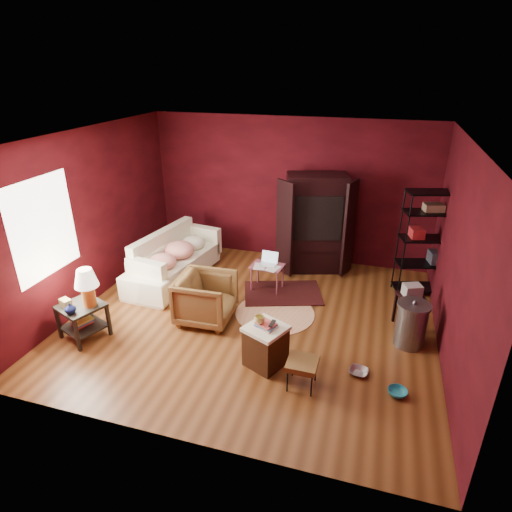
{
  "coord_description": "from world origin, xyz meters",
  "views": [
    {
      "loc": [
        1.7,
        -5.48,
        3.71
      ],
      "look_at": [
        0.0,
        0.2,
        1.0
      ],
      "focal_mm": 30.0,
      "sensor_mm": 36.0,
      "label": 1
    }
  ],
  "objects_px": {
    "side_table": "(84,297)",
    "wire_shelving": "(429,239)",
    "laptop_desk": "(267,268)",
    "hamper": "(266,345)",
    "armchair": "(206,296)",
    "tv_armoire": "(315,222)",
    "sofa": "(173,257)"
  },
  "relations": [
    {
      "from": "armchair",
      "to": "laptop_desk",
      "type": "height_order",
      "value": "armchair"
    },
    {
      "from": "hamper",
      "to": "tv_armoire",
      "type": "xyz_separation_m",
      "value": [
        0.11,
        3.06,
        0.66
      ]
    },
    {
      "from": "side_table",
      "to": "laptop_desk",
      "type": "bearing_deg",
      "value": 45.09
    },
    {
      "from": "hamper",
      "to": "armchair",
      "type": "bearing_deg",
      "value": 146.25
    },
    {
      "from": "laptop_desk",
      "to": "tv_armoire",
      "type": "relative_size",
      "value": 0.36
    },
    {
      "from": "hamper",
      "to": "laptop_desk",
      "type": "bearing_deg",
      "value": 104.6
    },
    {
      "from": "side_table",
      "to": "tv_armoire",
      "type": "height_order",
      "value": "tv_armoire"
    },
    {
      "from": "laptop_desk",
      "to": "tv_armoire",
      "type": "height_order",
      "value": "tv_armoire"
    },
    {
      "from": "armchair",
      "to": "tv_armoire",
      "type": "relative_size",
      "value": 0.45
    },
    {
      "from": "wire_shelving",
      "to": "armchair",
      "type": "bearing_deg",
      "value": -165.41
    },
    {
      "from": "wire_shelving",
      "to": "hamper",
      "type": "bearing_deg",
      "value": -143.39
    },
    {
      "from": "laptop_desk",
      "to": "wire_shelving",
      "type": "relative_size",
      "value": 0.37
    },
    {
      "from": "side_table",
      "to": "wire_shelving",
      "type": "relative_size",
      "value": 0.6
    },
    {
      "from": "side_table",
      "to": "hamper",
      "type": "distance_m",
      "value": 2.67
    },
    {
      "from": "side_table",
      "to": "laptop_desk",
      "type": "xyz_separation_m",
      "value": [
        2.12,
        2.13,
        -0.24
      ]
    },
    {
      "from": "side_table",
      "to": "laptop_desk",
      "type": "distance_m",
      "value": 3.01
    },
    {
      "from": "tv_armoire",
      "to": "armchair",
      "type": "bearing_deg",
      "value": -136.02
    },
    {
      "from": "hamper",
      "to": "tv_armoire",
      "type": "distance_m",
      "value": 3.13
    },
    {
      "from": "laptop_desk",
      "to": "hamper",
      "type": "bearing_deg",
      "value": -70.54
    },
    {
      "from": "wire_shelving",
      "to": "side_table",
      "type": "bearing_deg",
      "value": -164.93
    },
    {
      "from": "armchair",
      "to": "wire_shelving",
      "type": "xyz_separation_m",
      "value": [
        3.25,
        1.88,
        0.59
      ]
    },
    {
      "from": "laptop_desk",
      "to": "wire_shelving",
      "type": "xyz_separation_m",
      "value": [
        2.6,
        0.65,
        0.59
      ]
    },
    {
      "from": "laptop_desk",
      "to": "sofa",
      "type": "bearing_deg",
      "value": -172.68
    },
    {
      "from": "side_table",
      "to": "hamper",
      "type": "bearing_deg",
      "value": 2.59
    },
    {
      "from": "armchair",
      "to": "side_table",
      "type": "relative_size",
      "value": 0.76
    },
    {
      "from": "sofa",
      "to": "wire_shelving",
      "type": "bearing_deg",
      "value": -76.96
    },
    {
      "from": "armchair",
      "to": "laptop_desk",
      "type": "bearing_deg",
      "value": -30.18
    },
    {
      "from": "sofa",
      "to": "side_table",
      "type": "relative_size",
      "value": 2.02
    },
    {
      "from": "armchair",
      "to": "side_table",
      "type": "distance_m",
      "value": 1.74
    },
    {
      "from": "side_table",
      "to": "tv_armoire",
      "type": "xyz_separation_m",
      "value": [
        2.76,
        3.18,
        0.31
      ]
    },
    {
      "from": "sofa",
      "to": "laptop_desk",
      "type": "bearing_deg",
      "value": -83.96
    },
    {
      "from": "sofa",
      "to": "tv_armoire",
      "type": "distance_m",
      "value": 2.72
    }
  ]
}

